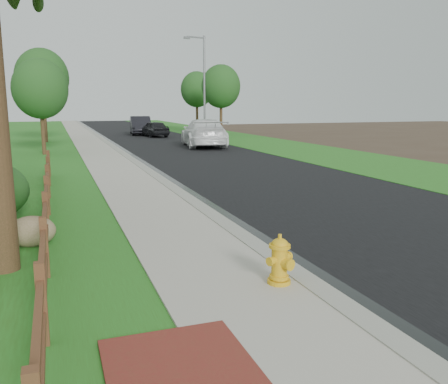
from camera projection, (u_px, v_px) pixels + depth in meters
name	position (u px, v px, depth m)	size (l,w,h in m)	color
ground	(323.00, 318.00, 6.54)	(120.00, 120.00, 0.00)	#3E2F22
road	(152.00, 138.00, 40.45)	(8.00, 90.00, 0.02)	black
curb	(102.00, 139.00, 39.05)	(0.40, 90.00, 0.12)	gray
wet_gutter	(106.00, 139.00, 39.17)	(0.50, 90.00, 0.00)	black
sidewalk	(86.00, 140.00, 38.62)	(2.20, 90.00, 0.10)	#ABA395
grass_strip	(61.00, 140.00, 37.99)	(1.60, 90.00, 0.06)	#2B5C1A
verge_far	(228.00, 136.00, 42.74)	(6.00, 90.00, 0.04)	#2B5C1A
ranch_fence	(47.00, 203.00, 11.16)	(0.12, 16.92, 1.10)	#4B2819
fire_hydrant	(280.00, 261.00, 7.49)	(0.53, 0.43, 0.81)	gold
white_suv	(204.00, 133.00, 32.60)	(2.62, 6.45, 1.87)	white
dark_car_mid	(154.00, 129.00, 42.46)	(1.66, 4.13, 1.41)	black
dark_car_far	(141.00, 125.00, 45.44)	(1.83, 5.26, 1.73)	black
streetlight	(203.00, 81.00, 39.12)	(1.92, 0.60, 8.39)	gray
boulder	(31.00, 232.00, 9.77)	(0.97, 0.73, 0.65)	olive
tree_near_left	(40.00, 89.00, 26.69)	(3.08, 3.08, 5.45)	#352815
tree_mid_left	(42.00, 78.00, 35.38)	(3.92, 3.92, 7.02)	#352815
tree_mid_right	(221.00, 86.00, 42.95)	(3.55, 3.55, 6.44)	#352815
tree_far_right	(197.00, 90.00, 50.22)	(3.43, 3.43, 6.32)	#352815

